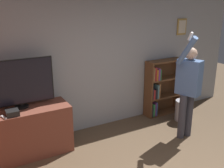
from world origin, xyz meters
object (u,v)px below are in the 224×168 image
at_px(game_console, 12,113).
at_px(waste_bin, 183,110).
at_px(television, 19,83).
at_px(bookshelf, 161,88).
at_px(person, 189,85).

distance_m(game_console, waste_bin, 3.48).
bearing_deg(television, bookshelf, 2.77).
distance_m(television, person, 2.90).
bearing_deg(waste_bin, television, 173.28).
bearing_deg(person, game_console, -122.10).
bearing_deg(game_console, television, 52.86).
xyz_separation_m(game_console, bookshelf, (3.21, 0.39, -0.24)).
height_order(television, game_console, television).
relative_size(game_console, bookshelf, 0.16).
bearing_deg(waste_bin, bookshelf, 111.51).
xyz_separation_m(bookshelf, person, (-0.29, -1.08, 0.42)).
bearing_deg(television, game_console, -127.14).
height_order(person, waste_bin, person).
height_order(television, waste_bin, television).
bearing_deg(person, waste_bin, 119.61).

